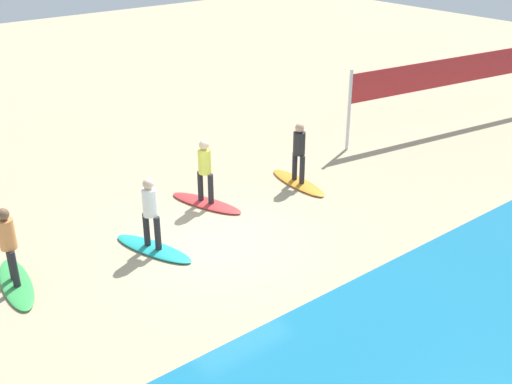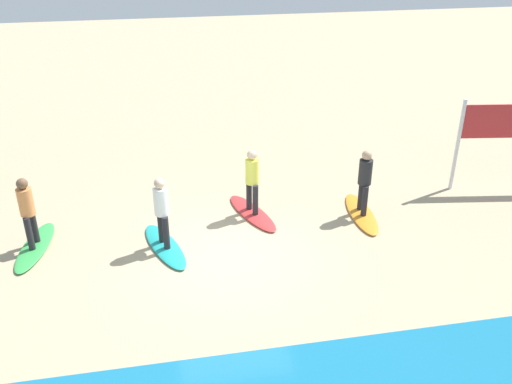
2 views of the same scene
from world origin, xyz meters
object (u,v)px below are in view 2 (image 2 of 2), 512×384
surfboard_orange (361,214)px  surfboard_teal (165,246)px  surfboard_green (35,247)px  surfboard_red (252,213)px  surfer_teal (162,207)px  surfer_green (27,208)px  surfer_orange (365,177)px  surfer_red (252,177)px

surfboard_orange → surfboard_teal: same height
surfboard_green → surfboard_red: bearing=106.4°
surfboard_red → surfboard_green: bearing=-101.5°
surfer_teal → surfer_green: (2.84, -0.51, 0.00)m
surfer_orange → surfboard_green: (7.68, 0.09, -0.99)m
surfer_green → surfer_teal: bearing=169.8°
surfboard_red → surfer_orange: bearing=60.1°
surfboard_orange → surfer_orange: 0.99m
surfer_orange → surfer_teal: (4.83, 0.60, 0.00)m
surfboard_orange → surfboard_teal: bearing=-78.8°
surfboard_red → surfboard_teal: size_ratio=1.00×
surfer_orange → surfboard_orange: bearing=180.0°
surfboard_green → surfer_green: size_ratio=1.28×
surfer_orange → surfboard_green: bearing=0.7°
surfboard_green → surfer_teal: bearing=89.1°
surfboard_orange → surfer_green: (7.68, 0.09, 0.99)m
surfboard_orange → surfboard_red: same height
surfboard_orange → surfboard_green: (7.68, 0.09, 0.00)m
surfboard_orange → surfboard_teal: (4.83, 0.60, 0.00)m
surfboard_red → surfboard_green: 5.07m
surfer_teal → surfer_green: 2.89m
surfer_red → surfer_green: same height
surfer_red → surfer_green: size_ratio=1.00×
surfer_teal → surfboard_green: surfer_teal is taller
surfer_red → surfboard_green: size_ratio=0.78×
surfboard_orange → surfboard_red: (2.64, -0.53, 0.00)m
surfer_green → surfer_orange: bearing=-179.3°
surfer_orange → surfer_teal: 4.87m
surfer_red → surfer_green: bearing=7.0°
surfboard_teal → surfer_green: surfer_green is taller
surfer_orange → surfer_green: size_ratio=1.00×
surfboard_red → surfer_teal: size_ratio=1.28×
surfboard_green → surfer_orange: bearing=100.0°
surfboard_orange → surfer_orange: size_ratio=1.28×
surfer_red → surfboard_teal: (2.19, 1.13, -0.99)m
surfboard_red → surfer_red: size_ratio=1.28×
surfboard_red → surfer_teal: (2.19, 1.13, 0.99)m
surfboard_orange → surfer_teal: surfer_teal is taller
surfboard_teal → surfboard_green: 2.89m
surfer_teal → surfboard_green: bearing=-10.2°
surfboard_orange → surfer_teal: bearing=-78.8°
surfer_orange → surfer_green: bearing=0.7°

